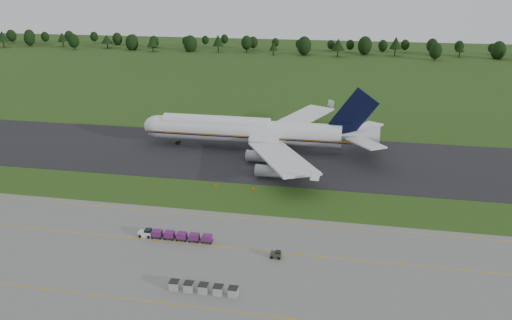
% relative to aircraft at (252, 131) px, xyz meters
% --- Properties ---
extents(ground, '(600.00, 600.00, 0.00)m').
position_rel_aircraft_xyz_m(ground, '(5.97, -33.52, -5.52)').
color(ground, '#264514').
rests_on(ground, ground).
extents(apron, '(300.00, 52.00, 0.06)m').
position_rel_aircraft_xyz_m(apron, '(5.97, -67.52, -5.49)').
color(apron, slate).
rests_on(apron, ground).
extents(taxiway, '(300.00, 40.00, 0.08)m').
position_rel_aircraft_xyz_m(taxiway, '(5.97, -5.52, -5.48)').
color(taxiway, black).
rests_on(taxiway, ground).
extents(apron_markings, '(300.00, 30.20, 0.01)m').
position_rel_aircraft_xyz_m(apron_markings, '(5.97, -60.50, -5.45)').
color(apron_markings, '#C7910B').
rests_on(apron_markings, apron).
extents(tree_line, '(528.25, 22.50, 11.94)m').
position_rel_aircraft_xyz_m(tree_line, '(-13.45, 186.95, 0.57)').
color(tree_line, black).
rests_on(tree_line, ground).
extents(aircraft, '(68.24, 67.07, 19.31)m').
position_rel_aircraft_xyz_m(aircraft, '(0.00, 0.00, 0.00)').
color(aircraft, silver).
rests_on(aircraft, ground).
extents(baggage_train, '(14.49, 1.54, 1.48)m').
position_rel_aircraft_xyz_m(baggage_train, '(-4.30, -54.34, -4.66)').
color(baggage_train, silver).
rests_on(baggage_train, apron).
extents(utility_cart, '(1.92, 1.31, 1.03)m').
position_rel_aircraft_xyz_m(utility_cart, '(15.64, -57.34, -4.95)').
color(utility_cart, '#303525').
rests_on(utility_cart, apron).
extents(uld_row, '(11.11, 1.51, 1.49)m').
position_rel_aircraft_xyz_m(uld_row, '(5.99, -69.75, -4.70)').
color(uld_row, '#9F9F9F').
rests_on(uld_row, apron).
extents(edge_markers, '(9.59, 0.30, 0.60)m').
position_rel_aircraft_xyz_m(edge_markers, '(1.52, -28.91, -5.24)').
color(edge_markers, '#E95507').
rests_on(edge_markers, ground).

